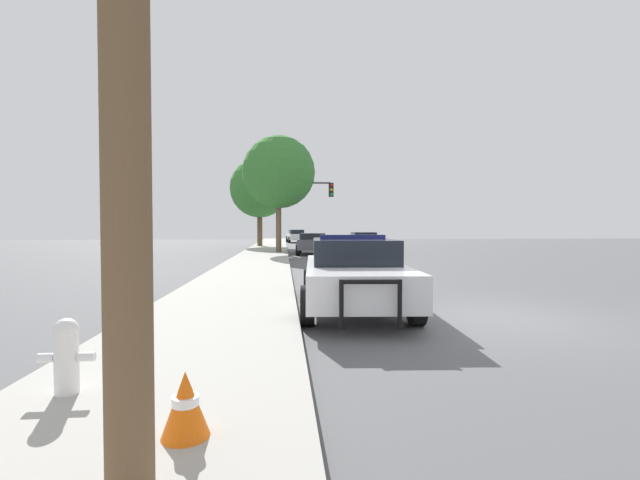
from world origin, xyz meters
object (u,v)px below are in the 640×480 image
police_car (353,271)px  fire_hydrant (66,354)px  car_background_oncoming (364,241)px  tree_sidewalk_mid (279,172)px  tree_sidewalk_far (260,188)px  car_background_midblock (313,243)px  traffic_light (301,201)px  car_background_distant (296,236)px  traffic_cone (185,404)px

police_car → fire_hydrant: police_car is taller
fire_hydrant → car_background_oncoming: bearing=73.3°
tree_sidewalk_mid → tree_sidewalk_far: size_ratio=0.99×
fire_hydrant → tree_sidewalk_far: (0.00, 33.17, 4.62)m
car_background_midblock → police_car: bearing=-86.5°
traffic_light → tree_sidewalk_far: (-3.19, 9.52, 1.68)m
police_car → car_background_distant: size_ratio=1.12×
tree_sidewalk_far → police_car: bearing=-82.9°
fire_hydrant → car_background_oncoming: size_ratio=0.16×
tree_sidewalk_mid → traffic_cone: tree_sidewalk_mid is taller
traffic_light → traffic_cone: size_ratio=9.35×
tree_sidewalk_mid → traffic_cone: bearing=-91.1°
traffic_cone → car_background_distant: bearing=87.3°
car_background_distant → traffic_cone: bearing=-97.1°
car_background_midblock → traffic_cone: bearing=-91.5°
fire_hydrant → car_background_distant: car_background_distant is taller
car_background_midblock → traffic_cone: (-2.59, -23.91, -0.36)m
fire_hydrant → car_background_oncoming: 26.79m
traffic_cone → traffic_light: bearing=85.6°
car_background_oncoming → traffic_light: bearing=25.5°
police_car → tree_sidewalk_far: 29.01m
traffic_light → car_background_oncoming: 5.64m
car_background_distant → traffic_cone: (-2.15, -45.57, -0.41)m
car_background_midblock → fire_hydrant: bearing=-94.9°
traffic_light → car_background_distant: (0.28, 20.97, -2.66)m
car_background_distant → tree_sidewalk_mid: size_ratio=0.62×
fire_hydrant → traffic_light: bearing=82.3°
traffic_light → car_background_distant: 21.14m
police_car → traffic_light: size_ratio=1.12×
traffic_cone → fire_hydrant: bearing=144.1°
car_background_distant → fire_hydrant: bearing=-98.9°
police_car → tree_sidewalk_mid: 19.42m
car_background_distant → tree_sidewalk_mid: tree_sidewalk_mid is taller
car_background_oncoming → car_background_midblock: bearing=37.0°
traffic_light → traffic_cone: 24.87m
police_car → traffic_cone: 6.08m
police_car → tree_sidewalk_mid: tree_sidewalk_mid is taller
car_background_oncoming → traffic_cone: bearing=78.1°
car_background_oncoming → traffic_cone: (-6.40, -26.61, -0.35)m
car_background_oncoming → tree_sidewalk_mid: 7.79m
car_background_oncoming → tree_sidewalk_far: 11.63m
police_car → car_background_midblock: (0.38, 18.25, -0.05)m
car_background_distant → tree_sidewalk_far: tree_sidewalk_far is taller
car_background_oncoming → tree_sidewalk_far: bearing=-42.6°
fire_hydrant → car_background_oncoming: (7.71, 25.65, 0.22)m
tree_sidewalk_mid → traffic_cone: (-0.45, -24.46, -4.90)m
police_car → car_background_oncoming: bearing=-97.5°
car_background_midblock → tree_sidewalk_mid: size_ratio=0.54×
car_background_midblock → tree_sidewalk_far: tree_sidewalk_far is taller
fire_hydrant → car_background_distant: bearing=85.6°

